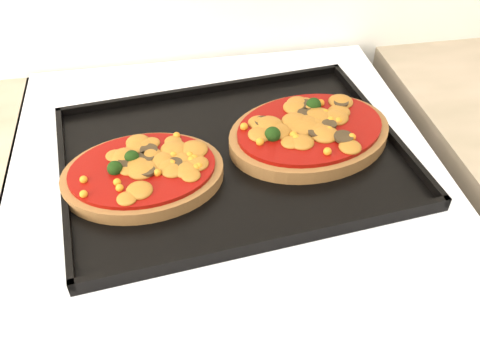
{
  "coord_description": "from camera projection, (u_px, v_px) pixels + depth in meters",
  "views": [
    {
      "loc": [
        -0.11,
        1.15,
        1.38
      ],
      "look_at": [
        -0.02,
        1.66,
        0.92
      ],
      "focal_mm": 40.0,
      "sensor_mm": 36.0,
      "label": 1
    }
  ],
  "objects": [
    {
      "name": "stove",
      "position": [
        230.0,
        343.0,
        1.03
      ],
      "size": [
        0.6,
        0.6,
        0.91
      ],
      "primitive_type": "cube",
      "color": "silver",
      "rests_on": "floor"
    },
    {
      "name": "baking_tray",
      "position": [
        234.0,
        155.0,
        0.73
      ],
      "size": [
        0.49,
        0.39,
        0.02
      ],
      "primitive_type": "cube",
      "rotation": [
        0.0,
        0.0,
        0.11
      ],
      "color": "black",
      "rests_on": "stove"
    },
    {
      "name": "pizza_left",
      "position": [
        143.0,
        172.0,
        0.68
      ],
      "size": [
        0.22,
        0.17,
        0.03
      ],
      "primitive_type": null,
      "rotation": [
        0.0,
        0.0,
        0.06
      ],
      "color": "brown",
      "rests_on": "baking_tray"
    },
    {
      "name": "pizza_right",
      "position": [
        310.0,
        132.0,
        0.74
      ],
      "size": [
        0.26,
        0.22,
        0.03
      ],
      "primitive_type": null,
      "rotation": [
        0.0,
        0.0,
        0.21
      ],
      "color": "brown",
      "rests_on": "baking_tray"
    }
  ]
}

